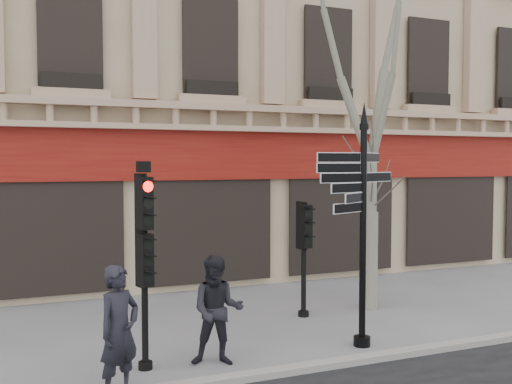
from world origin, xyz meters
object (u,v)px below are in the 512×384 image
traffic_signal_main (144,239)px  fingerpost (363,183)px  traffic_signal_secondary (304,239)px  pedestrian_a (119,332)px  pedestrian_b (217,310)px  plane_tree (372,42)px

traffic_signal_main → fingerpost: bearing=-21.2°
traffic_signal_secondary → traffic_signal_main: bearing=-158.6°
fingerpost → traffic_signal_main: bearing=163.1°
pedestrian_a → traffic_signal_secondary: bearing=-0.2°
fingerpost → traffic_signal_secondary: bearing=80.0°
fingerpost → traffic_signal_main: size_ratio=1.32×
traffic_signal_secondary → pedestrian_b: size_ratio=1.34×
traffic_signal_secondary → plane_tree: (1.71, 0.01, 4.41)m
traffic_signal_main → pedestrian_b: bearing=-28.0°
traffic_signal_main → pedestrian_a: bearing=-136.2°
traffic_signal_secondary → plane_tree: plane_tree is taller
traffic_signal_main → pedestrian_a: traffic_signal_main is taller
pedestrian_a → pedestrian_b: 1.90m
traffic_signal_secondary → pedestrian_b: (-2.70, -2.14, -0.81)m
traffic_signal_secondary → pedestrian_a: (-4.44, -2.90, -0.76)m
plane_tree → pedestrian_a: bearing=-154.7°
fingerpost → pedestrian_b: size_ratio=2.44×
pedestrian_b → plane_tree: bearing=46.6°
fingerpost → pedestrian_a: fingerpost is taller
traffic_signal_main → traffic_signal_secondary: size_ratio=1.38×
traffic_signal_secondary → plane_tree: bearing=-4.7°
fingerpost → pedestrian_a: size_ratio=2.33×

